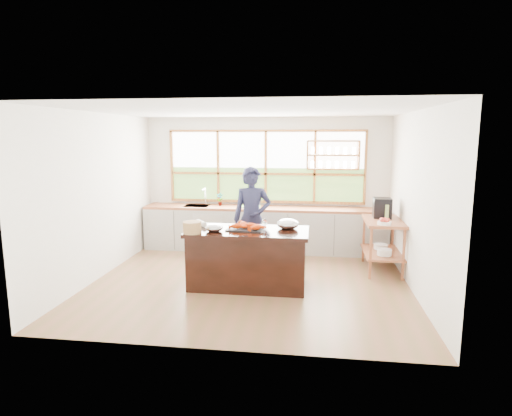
% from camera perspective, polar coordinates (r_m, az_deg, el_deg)
% --- Properties ---
extents(ground_plane, '(5.00, 5.00, 0.00)m').
position_cam_1_polar(ground_plane, '(7.00, -0.81, -9.80)').
color(ground_plane, brown).
extents(room_shell, '(5.02, 4.52, 2.71)m').
position_cam_1_polar(room_shell, '(7.13, -0.04, 4.99)').
color(room_shell, white).
rests_on(room_shell, ground_plane).
extents(back_counter, '(4.90, 0.63, 0.90)m').
position_cam_1_polar(back_counter, '(8.73, 0.95, -2.77)').
color(back_counter, '#B8B5AE').
rests_on(back_counter, ground_plane).
extents(right_shelf_unit, '(0.62, 1.10, 0.90)m').
position_cam_1_polar(right_shelf_unit, '(7.71, 16.55, -3.70)').
color(right_shelf_unit, brown).
rests_on(right_shelf_unit, ground_plane).
extents(island, '(1.85, 0.90, 0.90)m').
position_cam_1_polar(island, '(6.67, -1.08, -6.68)').
color(island, black).
rests_on(island, ground_plane).
extents(cook, '(0.72, 0.53, 1.80)m').
position_cam_1_polar(cook, '(7.41, -0.52, -1.47)').
color(cook, '#1E203C').
rests_on(cook, ground_plane).
extents(potted_plant, '(0.15, 0.10, 0.27)m').
position_cam_1_polar(potted_plant, '(8.83, -4.84, 1.17)').
color(potted_plant, slate).
rests_on(potted_plant, back_counter).
extents(cutting_board, '(0.41, 0.31, 0.01)m').
position_cam_1_polar(cutting_board, '(8.68, -0.77, 0.21)').
color(cutting_board, '#79CE4A').
rests_on(cutting_board, back_counter).
extents(espresso_machine, '(0.32, 0.34, 0.35)m').
position_cam_1_polar(espresso_machine, '(7.84, 16.46, 0.02)').
color(espresso_machine, black).
rests_on(espresso_machine, right_shelf_unit).
extents(wine_bottle, '(0.08, 0.08, 0.26)m').
position_cam_1_polar(wine_bottle, '(7.65, 17.05, -0.56)').
color(wine_bottle, '#8DA656').
rests_on(wine_bottle, right_shelf_unit).
extents(fruit_bowl, '(0.22, 0.22, 0.11)m').
position_cam_1_polar(fruit_bowl, '(7.26, 16.75, -1.77)').
color(fruit_bowl, white).
rests_on(fruit_bowl, right_shelf_unit).
extents(slate_board, '(0.57, 0.43, 0.02)m').
position_cam_1_polar(slate_board, '(6.60, -1.40, -2.80)').
color(slate_board, black).
rests_on(slate_board, island).
extents(lobster_pile, '(0.52, 0.44, 0.08)m').
position_cam_1_polar(lobster_pile, '(6.58, -1.21, -2.39)').
color(lobster_pile, red).
rests_on(lobster_pile, slate_board).
extents(mixing_bowl_left, '(0.27, 0.27, 0.13)m').
position_cam_1_polar(mixing_bowl_left, '(6.49, -5.61, -2.62)').
color(mixing_bowl_left, '#BBBEC2').
rests_on(mixing_bowl_left, island).
extents(mixing_bowl_right, '(0.34, 0.34, 0.16)m').
position_cam_1_polar(mixing_bowl_right, '(6.67, 4.27, -2.14)').
color(mixing_bowl_right, '#BBBEC2').
rests_on(mixing_bowl_right, island).
extents(wine_glass, '(0.08, 0.08, 0.22)m').
position_cam_1_polar(wine_glass, '(6.28, 1.13, -2.01)').
color(wine_glass, silver).
rests_on(wine_glass, island).
extents(wicker_basket, '(0.27, 0.27, 0.17)m').
position_cam_1_polar(wicker_basket, '(6.40, -8.51, -2.58)').
color(wicker_basket, '#AF8250').
rests_on(wicker_basket, island).
extents(parchment_roll, '(0.24, 0.29, 0.08)m').
position_cam_1_polar(parchment_roll, '(6.93, -7.32, -2.01)').
color(parchment_roll, white).
rests_on(parchment_roll, island).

